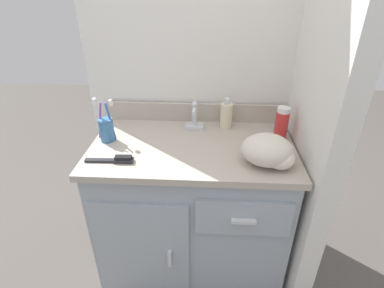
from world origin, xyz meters
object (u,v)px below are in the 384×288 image
(toothbrush_cup, at_px, (107,129))
(shaving_cream_can, at_px, (282,124))
(hairbrush, at_px, (116,160))
(soap_dispenser, at_px, (226,115))
(hand_towel, at_px, (270,151))

(toothbrush_cup, xyz_separation_m, shaving_cream_can, (0.79, 0.06, 0.02))
(toothbrush_cup, height_order, shaving_cream_can, toothbrush_cup)
(toothbrush_cup, height_order, hairbrush, toothbrush_cup)
(soap_dispenser, bearing_deg, hand_towel, -63.43)
(toothbrush_cup, xyz_separation_m, hand_towel, (0.71, -0.15, -0.00))
(soap_dispenser, distance_m, hairbrush, 0.58)
(toothbrush_cup, relative_size, hairbrush, 1.00)
(soap_dispenser, relative_size, hairbrush, 0.80)
(toothbrush_cup, relative_size, shaving_cream_can, 1.26)
(hairbrush, bearing_deg, toothbrush_cup, 114.50)
(soap_dispenser, xyz_separation_m, hand_towel, (0.16, -0.32, -0.01))
(soap_dispenser, height_order, hairbrush, soap_dispenser)
(soap_dispenser, height_order, shaving_cream_can, same)
(shaving_cream_can, bearing_deg, toothbrush_cup, -175.93)
(toothbrush_cup, height_order, soap_dispenser, toothbrush_cup)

